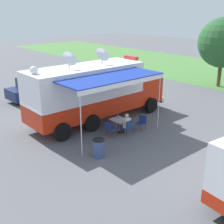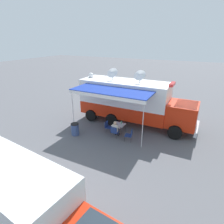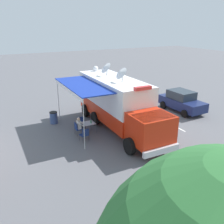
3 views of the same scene
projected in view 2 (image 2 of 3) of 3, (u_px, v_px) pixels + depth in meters
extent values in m
plane|color=#5B5B60|center=(124.00, 121.00, 16.42)|extent=(100.00, 100.00, 0.00)
cube|color=silver|center=(149.00, 109.00, 19.14)|extent=(0.16, 4.80, 0.01)
cube|color=red|center=(124.00, 108.00, 16.00)|extent=(2.56, 7.22, 1.10)
cube|color=white|center=(124.00, 92.00, 15.49)|extent=(2.56, 7.22, 1.70)
cube|color=white|center=(124.00, 102.00, 15.80)|extent=(2.58, 7.24, 0.10)
cube|color=red|center=(182.00, 115.00, 13.93)|extent=(2.32, 2.12, 1.70)
cube|color=#28333D|center=(186.00, 109.00, 13.66)|extent=(2.16, 1.49, 0.70)
cube|color=silver|center=(197.00, 129.00, 13.78)|extent=(2.38, 0.22, 0.36)
cylinder|color=black|center=(180.00, 120.00, 15.40)|extent=(0.31, 1.00, 1.00)
cylinder|color=black|center=(175.00, 133.00, 13.32)|extent=(0.31, 1.00, 1.00)
cylinder|color=black|center=(124.00, 110.00, 17.51)|extent=(0.31, 1.00, 1.00)
cylinder|color=black|center=(112.00, 120.00, 15.43)|extent=(0.31, 1.00, 1.00)
cylinder|color=black|center=(105.00, 107.00, 18.34)|extent=(0.31, 1.00, 1.00)
cylinder|color=black|center=(91.00, 115.00, 16.27)|extent=(0.31, 1.00, 1.00)
cube|color=white|center=(125.00, 82.00, 15.16)|extent=(2.56, 7.22, 0.10)
cube|color=red|center=(172.00, 84.00, 13.53)|extent=(1.10, 0.29, 0.20)
cylinder|color=silver|center=(113.00, 77.00, 15.52)|extent=(0.10, 0.10, 0.45)
cone|color=silver|center=(112.00, 72.00, 15.25)|extent=(0.72, 0.91, 0.81)
cylinder|color=silver|center=(140.00, 80.00, 14.53)|extent=(0.10, 0.10, 0.45)
cone|color=silver|center=(140.00, 75.00, 14.26)|extent=(0.72, 0.91, 0.81)
sphere|color=white|center=(91.00, 75.00, 16.43)|extent=(0.44, 0.44, 0.44)
cube|color=#193399|center=(111.00, 91.00, 13.29)|extent=(2.25, 5.78, 0.06)
cube|color=white|center=(104.00, 97.00, 12.46)|extent=(0.13, 5.76, 0.24)
cylinder|color=silver|center=(143.00, 125.00, 11.90)|extent=(0.05, 0.05, 3.25)
cylinder|color=silver|center=(73.00, 111.00, 14.21)|extent=(0.05, 0.05, 3.25)
cube|color=silver|center=(119.00, 124.00, 14.06)|extent=(0.81, 0.81, 0.03)
cylinder|color=#333338|center=(126.00, 128.00, 14.34)|extent=(0.03, 0.03, 0.70)
cylinder|color=#333338|center=(122.00, 132.00, 13.73)|extent=(0.03, 0.03, 0.70)
cylinder|color=#333338|center=(117.00, 126.00, 14.65)|extent=(0.03, 0.03, 0.70)
cylinder|color=#333338|center=(113.00, 130.00, 14.04)|extent=(0.03, 0.03, 0.70)
cylinder|color=#3F9959|center=(121.00, 123.00, 14.09)|extent=(0.07, 0.07, 0.20)
cylinder|color=white|center=(121.00, 121.00, 14.05)|extent=(0.04, 0.04, 0.02)
cube|color=navy|center=(115.00, 132.00, 13.59)|extent=(0.48, 0.48, 0.04)
cube|color=navy|center=(114.00, 130.00, 13.32)|extent=(0.04, 0.48, 0.44)
cylinder|color=#333338|center=(114.00, 133.00, 13.94)|extent=(0.02, 0.02, 0.42)
cylinder|color=#333338|center=(119.00, 134.00, 13.75)|extent=(0.02, 0.02, 0.42)
cylinder|color=#333338|center=(111.00, 135.00, 13.57)|extent=(0.02, 0.02, 0.42)
cylinder|color=#333338|center=(116.00, 136.00, 13.39)|extent=(0.02, 0.02, 0.42)
cube|color=navy|center=(109.00, 127.00, 14.29)|extent=(0.48, 0.48, 0.04)
cube|color=navy|center=(106.00, 124.00, 14.30)|extent=(0.48, 0.04, 0.44)
cylinder|color=#333338|center=(113.00, 129.00, 14.45)|extent=(0.02, 0.02, 0.42)
cylinder|color=#333338|center=(110.00, 132.00, 14.09)|extent=(0.02, 0.02, 0.42)
cylinder|color=#333338|center=(108.00, 128.00, 14.64)|extent=(0.02, 0.02, 0.42)
cylinder|color=#333338|center=(105.00, 130.00, 14.27)|extent=(0.02, 0.02, 0.42)
cube|color=navy|center=(128.00, 135.00, 13.10)|extent=(0.55, 0.55, 0.04)
cube|color=navy|center=(132.00, 133.00, 12.96)|extent=(0.48, 0.12, 0.44)
cylinder|color=#333338|center=(125.00, 139.00, 13.04)|extent=(0.02, 0.02, 0.42)
cylinder|color=#333338|center=(126.00, 136.00, 13.44)|extent=(0.02, 0.02, 0.42)
cylinder|color=#333338|center=(131.00, 140.00, 12.92)|extent=(0.02, 0.02, 0.42)
cylinder|color=#333338|center=(132.00, 137.00, 13.32)|extent=(0.02, 0.02, 0.42)
cube|color=silver|center=(115.00, 128.00, 13.48)|extent=(0.24, 0.36, 0.56)
sphere|color=beige|center=(115.00, 123.00, 13.32)|extent=(0.22, 0.22, 0.22)
cylinder|color=silver|center=(113.00, 126.00, 13.66)|extent=(0.43, 0.09, 0.34)
cylinder|color=silver|center=(119.00, 128.00, 13.46)|extent=(0.43, 0.09, 0.34)
cylinder|color=#2D334C|center=(115.00, 130.00, 13.77)|extent=(0.38, 0.13, 0.13)
cylinder|color=#2D334C|center=(116.00, 132.00, 14.00)|extent=(0.11, 0.11, 0.42)
cube|color=black|center=(116.00, 134.00, 14.12)|extent=(0.24, 0.10, 0.07)
cylinder|color=#2D334C|center=(117.00, 131.00, 13.69)|extent=(0.38, 0.13, 0.13)
cylinder|color=#2D334C|center=(118.00, 133.00, 13.92)|extent=(0.11, 0.11, 0.42)
cube|color=black|center=(119.00, 134.00, 14.03)|extent=(0.24, 0.10, 0.07)
cylinder|color=#384C7F|center=(75.00, 130.00, 13.92)|extent=(0.56, 0.56, 0.85)
cylinder|color=black|center=(75.00, 124.00, 13.75)|extent=(0.57, 0.57, 0.06)
cube|color=white|center=(11.00, 192.00, 6.76)|extent=(2.67, 5.40, 2.20)
cube|color=red|center=(16.00, 209.00, 7.07)|extent=(2.69, 5.42, 0.50)
cylinder|color=black|center=(21.00, 184.00, 8.74)|extent=(0.35, 0.86, 0.84)
cube|color=navy|center=(147.00, 94.00, 21.62)|extent=(1.94, 4.26, 0.76)
cube|color=#28333D|center=(146.00, 88.00, 21.42)|extent=(1.67, 2.15, 0.68)
cylinder|color=black|center=(160.00, 97.00, 22.02)|extent=(0.24, 0.65, 0.64)
cylinder|color=black|center=(157.00, 101.00, 20.50)|extent=(0.24, 0.65, 0.64)
cylinder|color=black|center=(138.00, 94.00, 23.03)|extent=(0.24, 0.65, 0.64)
cylinder|color=black|center=(134.00, 98.00, 21.50)|extent=(0.24, 0.65, 0.64)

